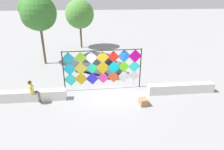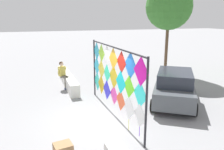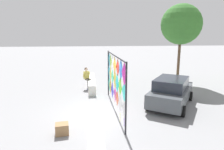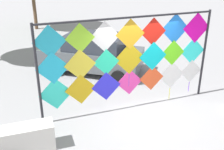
{
  "view_description": "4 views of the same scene",
  "coord_description": "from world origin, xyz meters",
  "px_view_note": "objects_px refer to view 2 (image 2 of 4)",
  "views": [
    {
      "loc": [
        -0.87,
        -11.26,
        6.17
      ],
      "look_at": [
        0.3,
        0.06,
        1.24
      ],
      "focal_mm": 31.36,
      "sensor_mm": 36.0,
      "label": 1
    },
    {
      "loc": [
        7.53,
        -2.26,
        3.77
      ],
      "look_at": [
        -0.18,
        0.53,
        1.66
      ],
      "focal_mm": 35.73,
      "sensor_mm": 36.0,
      "label": 2
    },
    {
      "loc": [
        8.86,
        -0.61,
        3.64
      ],
      "look_at": [
        -0.81,
        0.54,
        1.66
      ],
      "focal_mm": 31.07,
      "sensor_mm": 36.0,
      "label": 3
    },
    {
      "loc": [
        -2.99,
        -5.98,
        4.16
      ],
      "look_at": [
        -0.83,
        0.43,
        1.21
      ],
      "focal_mm": 43.49,
      "sensor_mm": 36.0,
      "label": 4
    }
  ],
  "objects_px": {
    "kite_display_rack": "(113,75)",
    "seated_vendor": "(63,73)",
    "parked_car": "(174,87)",
    "tree_palm_like": "(168,7)"
  },
  "relations": [
    {
      "from": "parked_car",
      "to": "seated_vendor",
      "type": "bearing_deg",
      "value": -131.02
    },
    {
      "from": "seated_vendor",
      "to": "tree_palm_like",
      "type": "relative_size",
      "value": 0.25
    },
    {
      "from": "kite_display_rack",
      "to": "seated_vendor",
      "type": "distance_m",
      "value": 4.43
    },
    {
      "from": "seated_vendor",
      "to": "tree_palm_like",
      "type": "xyz_separation_m",
      "value": [
        -1.02,
        7.05,
        3.55
      ]
    },
    {
      "from": "kite_display_rack",
      "to": "seated_vendor",
      "type": "bearing_deg",
      "value": -161.47
    },
    {
      "from": "seated_vendor",
      "to": "parked_car",
      "type": "height_order",
      "value": "parked_car"
    },
    {
      "from": "tree_palm_like",
      "to": "parked_car",
      "type": "bearing_deg",
      "value": -28.32
    },
    {
      "from": "parked_car",
      "to": "kite_display_rack",
      "type": "bearing_deg",
      "value": -84.76
    },
    {
      "from": "tree_palm_like",
      "to": "seated_vendor",
      "type": "bearing_deg",
      "value": -81.79
    },
    {
      "from": "kite_display_rack",
      "to": "seated_vendor",
      "type": "height_order",
      "value": "kite_display_rack"
    }
  ]
}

